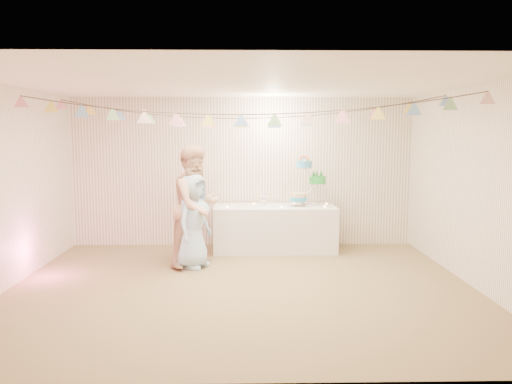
{
  "coord_description": "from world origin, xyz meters",
  "views": [
    {
      "loc": [
        0.05,
        -6.28,
        2.0
      ],
      "look_at": [
        0.2,
        0.8,
        1.15
      ],
      "focal_mm": 35.0,
      "sensor_mm": 36.0,
      "label": 1
    }
  ],
  "objects_px": {
    "cake_stand": "(307,183)",
    "person_adult_a": "(193,204)",
    "person_child": "(193,221)",
    "table": "(275,228)",
    "person_adult_b": "(196,206)"
  },
  "relations": [
    {
      "from": "table",
      "to": "person_child",
      "type": "height_order",
      "value": "person_child"
    },
    {
      "from": "cake_stand",
      "to": "table",
      "type": "bearing_deg",
      "value": -174.81
    },
    {
      "from": "person_adult_a",
      "to": "table",
      "type": "bearing_deg",
      "value": -46.17
    },
    {
      "from": "cake_stand",
      "to": "person_adult_b",
      "type": "distance_m",
      "value": 2.06
    },
    {
      "from": "cake_stand",
      "to": "person_adult_a",
      "type": "relative_size",
      "value": 0.45
    },
    {
      "from": "table",
      "to": "cake_stand",
      "type": "xyz_separation_m",
      "value": [
        0.55,
        0.05,
        0.76
      ]
    },
    {
      "from": "table",
      "to": "cake_stand",
      "type": "height_order",
      "value": "cake_stand"
    },
    {
      "from": "table",
      "to": "cake_stand",
      "type": "distance_m",
      "value": 0.94
    },
    {
      "from": "table",
      "to": "person_child",
      "type": "bearing_deg",
      "value": -140.09
    },
    {
      "from": "person_child",
      "to": "table",
      "type": "bearing_deg",
      "value": -23.16
    },
    {
      "from": "person_adult_b",
      "to": "person_child",
      "type": "distance_m",
      "value": 0.23
    },
    {
      "from": "person_adult_a",
      "to": "person_child",
      "type": "xyz_separation_m",
      "value": [
        0.06,
        -0.56,
        -0.17
      ]
    },
    {
      "from": "person_adult_b",
      "to": "person_child",
      "type": "relative_size",
      "value": 1.3
    },
    {
      "from": "person_adult_a",
      "to": "person_child",
      "type": "bearing_deg",
      "value": -150.67
    },
    {
      "from": "person_adult_a",
      "to": "person_child",
      "type": "distance_m",
      "value": 0.58
    }
  ]
}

